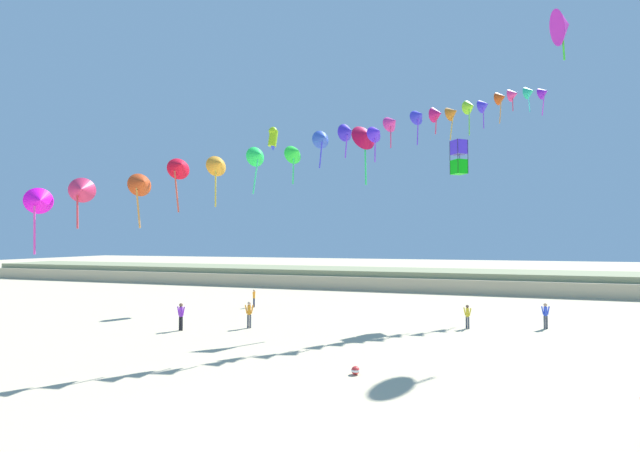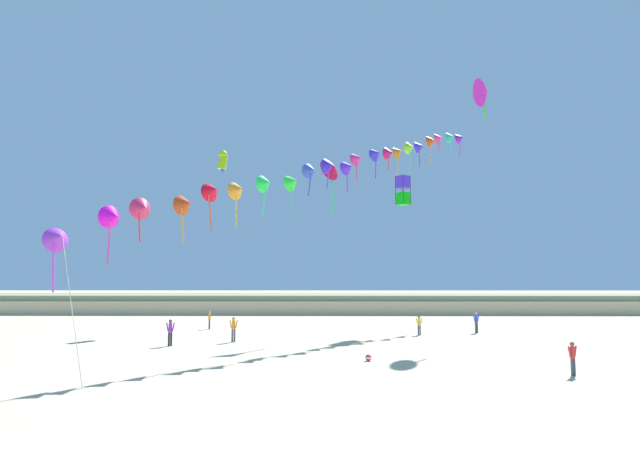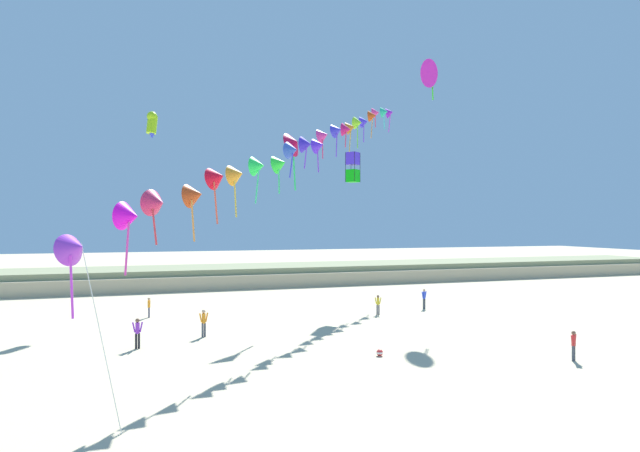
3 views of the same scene
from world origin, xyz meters
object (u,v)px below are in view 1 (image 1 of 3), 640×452
(person_near_left, at_px, (254,297))
(beach_ball, at_px, (355,370))
(person_far_right, at_px, (181,315))
(person_far_center, at_px, (546,314))
(large_kite_mid_trail, at_px, (365,136))
(large_kite_outer_drift, at_px, (563,26))
(large_kite_high_solo, at_px, (273,138))
(person_near_right, at_px, (249,313))
(person_mid_center, at_px, (467,315))
(large_kite_low_lead, at_px, (459,157))

(person_near_left, xyz_separation_m, beach_ball, (12.27, -15.47, -0.70))
(person_far_right, height_order, person_far_center, person_far_right)
(large_kite_mid_trail, xyz_separation_m, large_kite_outer_drift, (13.30, 2.75, 7.33))
(person_far_right, distance_m, large_kite_high_solo, 19.92)
(person_far_center, bearing_deg, large_kite_outer_drift, 42.92)
(large_kite_outer_drift, distance_m, beach_ball, 27.49)
(person_near_left, bearing_deg, beach_ball, -51.60)
(person_near_right, distance_m, person_far_center, 19.33)
(person_mid_center, xyz_separation_m, large_kite_mid_trail, (-6.75, 0.26, 12.30))
(person_mid_center, bearing_deg, person_near_left, 166.87)
(person_far_right, bearing_deg, beach_ball, -23.66)
(large_kite_mid_trail, distance_m, beach_ball, 17.61)
(person_mid_center, bearing_deg, person_far_center, 16.48)
(person_far_right, distance_m, beach_ball, 13.75)
(person_far_center, bearing_deg, large_kite_high_solo, 164.11)
(large_kite_high_solo, distance_m, beach_ball, 27.36)
(person_far_center, distance_m, large_kite_mid_trail, 16.90)
(large_kite_outer_drift, height_order, beach_ball, large_kite_outer_drift)
(large_kite_low_lead, relative_size, large_kite_outer_drift, 0.71)
(person_mid_center, xyz_separation_m, large_kite_low_lead, (-0.34, 4.69, 11.23))
(large_kite_high_solo, bearing_deg, person_far_center, -15.89)
(person_near_left, relative_size, large_kite_low_lead, 0.59)
(large_kite_mid_trail, height_order, large_kite_high_solo, large_kite_high_solo)
(person_near_left, height_order, large_kite_low_lead, large_kite_low_lead)
(person_far_center, distance_m, large_kite_low_lead, 12.73)
(person_near_right, relative_size, beach_ball, 4.78)
(large_kite_high_solo, bearing_deg, person_near_left, -92.05)
(person_near_right, height_order, person_far_center, person_near_right)
(large_kite_mid_trail, height_order, beach_ball, large_kite_mid_trail)
(person_near_right, distance_m, large_kite_mid_trail, 14.67)
(beach_ball, bearing_deg, person_near_left, 128.40)
(person_near_left, height_order, person_mid_center, person_mid_center)
(large_kite_low_lead, bearing_deg, person_far_center, -32.03)
(large_kite_low_lead, distance_m, large_kite_outer_drift, 11.00)
(large_kite_mid_trail, bearing_deg, large_kite_low_lead, 34.61)
(large_kite_low_lead, xyz_separation_m, beach_ball, (-4.62, -16.15, -11.94))
(person_near_right, relative_size, large_kite_mid_trail, 0.38)
(large_kite_high_solo, bearing_deg, person_near_right, -73.80)
(person_near_left, bearing_deg, person_mid_center, -13.13)
(person_near_right, xyz_separation_m, beach_ball, (8.74, -7.47, -0.82))
(large_kite_outer_drift, bearing_deg, person_far_center, -137.08)
(large_kite_high_solo, height_order, beach_ball, large_kite_high_solo)
(large_kite_low_lead, height_order, large_kite_high_solo, large_kite_high_solo)
(person_near_right, height_order, large_kite_low_lead, large_kite_low_lead)
(person_near_left, height_order, beach_ball, person_near_left)
(person_far_right, xyz_separation_m, person_far_center, (22.38, 7.39, -0.04))
(person_near_left, distance_m, person_far_center, 22.23)
(beach_ball, bearing_deg, large_kite_high_solo, 122.37)
(person_mid_center, height_order, large_kite_low_lead, large_kite_low_lead)
(large_kite_outer_drift, xyz_separation_m, beach_ball, (-11.51, -14.47, -20.35))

